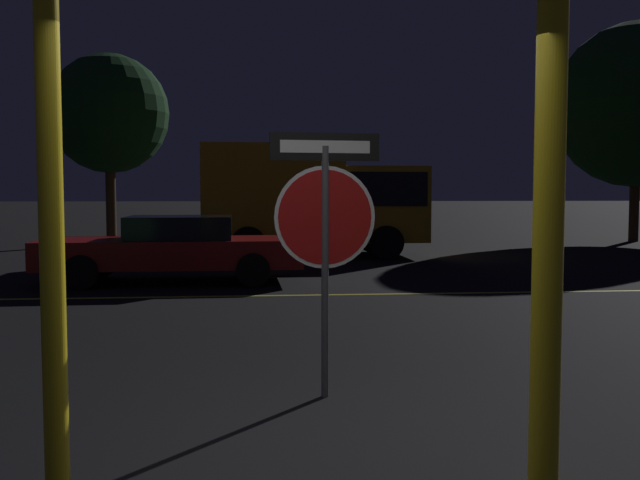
# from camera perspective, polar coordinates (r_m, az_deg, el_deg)

# --- Properties ---
(ground_plane) EXTENTS (260.00, 260.00, 0.00)m
(ground_plane) POSITION_cam_1_polar(r_m,az_deg,el_deg) (4.40, -1.04, -18.33)
(ground_plane) COLOR black
(road_center_stripe) EXTENTS (41.42, 0.12, 0.01)m
(road_center_stripe) POSITION_cam_1_polar(r_m,az_deg,el_deg) (11.51, -3.80, -4.46)
(road_center_stripe) COLOR gold
(road_center_stripe) RESTS_ON ground_plane
(stop_sign) EXTENTS (0.89, 0.12, 2.13)m
(stop_sign) POSITION_cam_1_polar(r_m,az_deg,el_deg) (5.70, 0.41, 2.04)
(stop_sign) COLOR #4C4C51
(stop_sign) RESTS_ON ground_plane
(yellow_pole_left) EXTENTS (0.12, 0.12, 2.83)m
(yellow_pole_left) POSITION_cam_1_polar(r_m,az_deg,el_deg) (3.81, -20.67, -0.10)
(yellow_pole_left) COLOR yellow
(yellow_pole_left) RESTS_ON ground_plane
(yellow_pole_right) EXTENTS (0.17, 0.17, 3.47)m
(yellow_pole_right) POSITION_cam_1_polar(r_m,az_deg,el_deg) (4.08, 17.88, 4.70)
(yellow_pole_right) COLOR yellow
(yellow_pole_right) RESTS_ON ground_plane
(passing_car_2) EXTENTS (4.85, 2.02, 1.22)m
(passing_car_2) POSITION_cam_1_polar(r_m,az_deg,el_deg) (13.42, -11.60, -0.62)
(passing_car_2) COLOR maroon
(passing_car_2) RESTS_ON ground_plane
(delivery_truck) EXTENTS (5.69, 2.52, 2.86)m
(delivery_truck) POSITION_cam_1_polar(r_m,az_deg,el_deg) (18.48, -0.44, 3.46)
(delivery_truck) COLOR gold
(delivery_truck) RESTS_ON ground_plane
(tree_0) EXTENTS (5.50, 5.50, 7.34)m
(tree_0) POSITION_cam_1_polar(r_m,az_deg,el_deg) (26.47, 24.03, 9.83)
(tree_0) COLOR #422D1E
(tree_0) RESTS_ON ground_plane
(tree_1) EXTENTS (3.81, 3.81, 6.09)m
(tree_1) POSITION_cam_1_polar(r_m,az_deg,el_deg) (24.15, -16.51, 9.64)
(tree_1) COLOR #422D1E
(tree_1) RESTS_ON ground_plane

